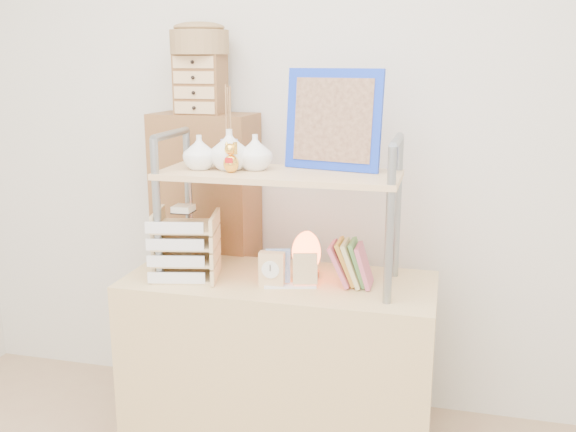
% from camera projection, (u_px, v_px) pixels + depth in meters
% --- Properties ---
extents(room_shell, '(3.42, 3.41, 2.61)m').
position_uv_depth(room_shell, '(190.00, 9.00, 1.51)').
color(room_shell, silver).
rests_on(room_shell, ground).
extents(desk, '(1.20, 0.50, 0.75)m').
position_uv_depth(desk, '(280.00, 367.00, 2.58)').
color(desk, tan).
rests_on(desk, ground).
extents(cabinet, '(0.46, 0.27, 1.35)m').
position_uv_depth(cabinet, '(208.00, 261.00, 2.96)').
color(cabinet, brown).
rests_on(cabinet, ground).
extents(hutch, '(0.90, 0.34, 0.80)m').
position_uv_depth(hutch, '(273.00, 168.00, 2.41)').
color(hutch, gray).
rests_on(hutch, desk).
extents(letter_tray, '(0.28, 0.27, 0.29)m').
position_uv_depth(letter_tray, '(185.00, 249.00, 2.49)').
color(letter_tray, '#D4AE7F').
rests_on(letter_tray, desk).
extents(salt_lamp, '(0.12, 0.11, 0.18)m').
position_uv_depth(salt_lamp, '(306.00, 254.00, 2.50)').
color(salt_lamp, brown).
rests_on(salt_lamp, desk).
extents(desk_clock, '(0.10, 0.05, 0.13)m').
position_uv_depth(desk_clock, '(272.00, 269.00, 2.39)').
color(desk_clock, tan).
rests_on(desk_clock, desk).
extents(postcard_stand, '(0.20, 0.10, 0.14)m').
position_uv_depth(postcard_stand, '(291.00, 276.00, 2.40)').
color(postcard_stand, white).
rests_on(postcard_stand, desk).
extents(drawer_chest, '(0.20, 0.16, 0.25)m').
position_uv_depth(drawer_chest, '(201.00, 84.00, 2.75)').
color(drawer_chest, brown).
rests_on(drawer_chest, cabinet).
extents(woven_basket, '(0.25, 0.25, 0.10)m').
position_uv_depth(woven_basket, '(199.00, 42.00, 2.71)').
color(woven_basket, '#88603D').
rests_on(woven_basket, drawer_chest).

